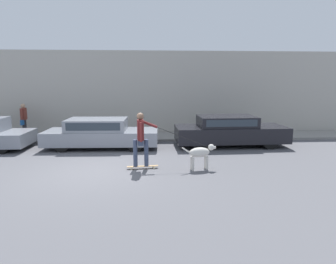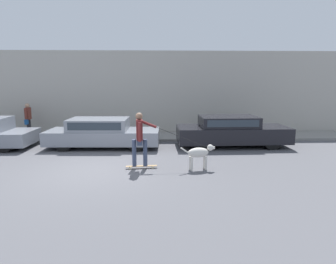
% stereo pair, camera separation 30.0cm
% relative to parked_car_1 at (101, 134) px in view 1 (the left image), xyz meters
% --- Properties ---
extents(ground_plane, '(36.00, 36.00, 0.00)m').
position_rel_parked_car_1_xyz_m(ground_plane, '(0.41, -3.27, -0.59)').
color(ground_plane, '#545459').
extents(back_wall, '(32.00, 0.30, 4.21)m').
position_rel_parked_car_1_xyz_m(back_wall, '(0.41, 3.20, 1.52)').
color(back_wall, '#ADA89E').
rests_on(back_wall, ground_plane).
extents(sidewalk_curb, '(30.00, 2.02, 0.11)m').
position_rel_parked_car_1_xyz_m(sidewalk_curb, '(0.41, 2.02, -0.53)').
color(sidewalk_curb, gray).
rests_on(sidewalk_curb, ground_plane).
extents(parked_car_1, '(4.62, 1.88, 1.20)m').
position_rel_parked_car_1_xyz_m(parked_car_1, '(0.00, 0.00, 0.00)').
color(parked_car_1, black).
rests_on(parked_car_1, ground_plane).
extents(parked_car_2, '(4.63, 1.78, 1.27)m').
position_rel_parked_car_1_xyz_m(parked_car_2, '(5.37, -0.00, 0.04)').
color(parked_car_2, black).
rests_on(parked_car_2, ground_plane).
extents(dog, '(1.09, 0.43, 0.78)m').
position_rel_parked_car_1_xyz_m(dog, '(3.56, -3.32, -0.06)').
color(dog, beige).
rests_on(dog, ground_plane).
extents(skateboarder, '(2.63, 0.54, 1.77)m').
position_rel_parked_car_1_xyz_m(skateboarder, '(1.73, -3.13, 0.43)').
color(skateboarder, beige).
rests_on(skateboarder, ground_plane).
extents(pedestrian_with_bag, '(0.21, 0.66, 1.54)m').
position_rel_parked_car_1_xyz_m(pedestrian_with_bag, '(-3.98, 2.36, 0.38)').
color(pedestrian_with_bag, '#28282D').
rests_on(pedestrian_with_bag, sidewalk_curb).
extents(fire_hydrant, '(0.18, 0.18, 0.76)m').
position_rel_parked_car_1_xyz_m(fire_hydrant, '(7.91, 0.76, -0.19)').
color(fire_hydrant, gold).
rests_on(fire_hydrant, ground_plane).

